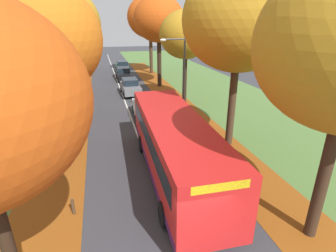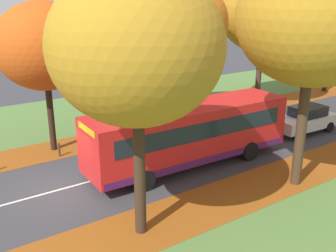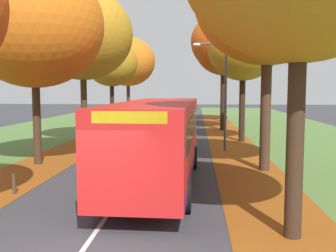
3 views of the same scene
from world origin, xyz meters
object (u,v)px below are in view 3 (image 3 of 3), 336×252
bollard_third (14,184)px  bus (158,137)px  car_black_third_in_line (181,117)px  tree_right_far (224,42)px  tree_left_near (34,25)px  tree_left_far (112,63)px  tree_right_mid (243,49)px  streetlamp_right (220,84)px  car_grey_following (176,123)px  tree_left_distant (128,62)px  car_white_lead (174,134)px  tree_left_mid (83,35)px  tree_right_distant (225,48)px  car_green_fourth_in_line (186,113)px

bollard_third → bus: size_ratio=0.06×
bus → car_black_third_in_line: 23.49m
tree_right_far → tree_left_near: bearing=-121.2°
tree_left_far → tree_right_mid: size_ratio=0.94×
tree_right_far → streetlamp_right: (-0.95, -11.14, -3.55)m
streetlamp_right → car_grey_following: (-2.82, 8.16, -2.92)m
tree_left_distant → car_grey_following: tree_left_distant is taller
bollard_third → streetlamp_right: (7.21, 9.61, 3.40)m
car_black_third_in_line → car_grey_following: bearing=-90.3°
tree_right_mid → car_grey_following: tree_right_mid is taller
tree_left_far → bollard_third: bearing=-86.6°
tree_right_mid → car_white_lead: 7.43m
tree_left_mid → tree_left_far: bearing=89.8°
tree_right_distant → tree_left_far: bearing=-139.8°
tree_left_distant → car_green_fourth_in_line: 8.50m
tree_left_far → tree_right_far: size_ratio=0.78×
tree_left_distant → car_white_lead: bearing=-72.9°
bollard_third → car_white_lead: (4.66, 10.44, 0.47)m
tree_left_distant → tree_right_far: bearing=-45.7°
tree_left_near → tree_right_distant: bearing=67.2°
tree_left_near → streetlamp_right: size_ratio=1.51×
tree_right_mid → car_white_lead: tree_right_mid is taller
tree_left_near → car_black_third_in_line: 21.59m
tree_right_far → car_white_lead: bearing=-108.8°
tree_right_distant → streetlamp_right: (-1.66, -19.73, -3.90)m
streetlamp_right → car_white_lead: (-2.55, 0.84, -2.92)m
tree_left_distant → car_green_fourth_in_line: size_ratio=2.15×
tree_right_mid → tree_left_near: bearing=-140.1°
car_grey_following → car_green_fourth_in_line: size_ratio=1.00×
tree_left_distant → car_black_third_in_line: tree_left_distant is taller
car_black_third_in_line → car_green_fourth_in_line: size_ratio=1.00×
tree_left_distant → tree_left_mid: bearing=-89.0°
bus → tree_left_mid: bearing=118.4°
bollard_third → car_grey_following: (4.39, 17.77, 0.47)m
car_black_third_in_line → tree_left_near: bearing=-105.9°
tree_left_far → tree_right_far: tree_right_far is taller
tree_left_near → car_black_third_in_line: bearing=74.1°
bollard_third → car_green_fourth_in_line: size_ratio=0.16×
bollard_third → car_black_third_in_line: 25.58m
bollard_third → car_grey_following: 18.31m
tree_right_far → car_green_fourth_in_line: bearing=107.8°
tree_left_mid → streetlamp_right: bearing=-19.0°
car_grey_following → car_black_third_in_line: bearing=89.7°
tree_right_distant → streetlamp_right: bearing=-94.8°
tree_left_far → bollard_third: (1.24, -20.80, -5.26)m
tree_right_far → car_grey_following: tree_right_far is taller
tree_right_far → bus: tree_right_far is taller
tree_left_distant → bollard_third: bearing=-87.1°
tree_right_far → tree_right_distant: 8.63m
tree_left_distant → tree_left_far: bearing=-88.1°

